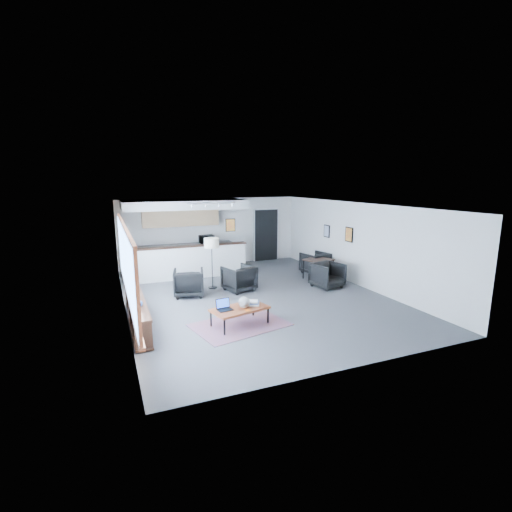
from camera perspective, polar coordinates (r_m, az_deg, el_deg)
name	(u,v)px	position (r m, az deg, el deg)	size (l,w,h in m)	color
room	(255,252)	(10.38, -0.23, 0.62)	(7.02, 9.02, 2.62)	#48484A
window	(126,263)	(8.75, -19.39, -1.10)	(0.10, 5.95, 1.66)	#8CBFFF
console	(137,313)	(8.92, -17.79, -8.31)	(0.35, 3.00, 0.80)	black
kitchenette	(185,234)	(13.55, -10.90, 3.32)	(4.20, 1.96, 2.60)	white
doorway	(266,235)	(15.32, 1.53, 3.32)	(1.10, 0.12, 2.15)	black
track_light	(212,204)	(12.11, -6.81, 7.96)	(1.60, 0.07, 0.15)	silver
wall_art_lower	(349,235)	(12.38, 14.12, 3.22)	(0.03, 0.38, 0.48)	black
wall_art_upper	(327,231)	(13.44, 10.83, 3.79)	(0.03, 0.34, 0.44)	black
kilim_rug	(240,325)	(8.69, -2.49, -10.52)	(2.33, 1.83, 0.01)	brown
coffee_table	(240,309)	(8.56, -2.52, -8.17)	(1.40, 0.97, 0.42)	brown
laptop	(224,306)	(8.45, -4.97, -7.74)	(0.36, 0.31, 0.24)	black
ceramic_pot	(244,302)	(8.51, -1.83, -7.13)	(0.26, 0.26, 0.26)	gray
book_stack	(252,303)	(8.73, -0.56, -7.22)	(0.40, 0.36, 0.10)	silver
coaster	(248,310)	(8.37, -1.30, -8.36)	(0.12, 0.12, 0.01)	#E5590C
armchair_left	(189,281)	(10.83, -10.31, -3.85)	(0.83, 0.78, 0.86)	black
armchair_right	(239,277)	(11.16, -2.64, -3.25)	(0.82, 0.77, 0.84)	black
floor_lamp	(212,245)	(11.30, -6.84, 1.74)	(0.54, 0.54, 1.56)	black
dining_table	(318,261)	(12.62, 9.59, -0.76)	(1.04, 1.04, 0.67)	black
dining_chair_near	(327,276)	(11.71, 10.93, -3.03)	(0.71, 0.66, 0.73)	black
dining_chair_far	(315,264)	(13.35, 9.08, -1.17)	(0.70, 0.66, 0.72)	black
microwave	(207,238)	(14.22, -7.62, 2.72)	(0.53, 0.29, 0.36)	black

